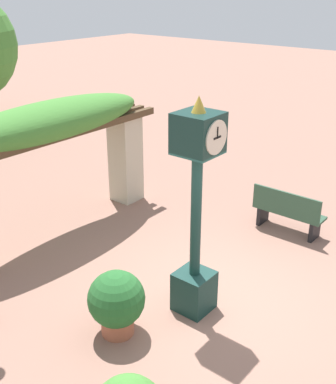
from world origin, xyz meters
TOP-DOWN VIEW (x-y plane):
  - ground_plane at (0.00, 0.00)m, footprint 60.00×60.00m
  - pedestal_clock at (-0.38, 0.07)m, footprint 0.55×0.60m
  - pergola at (0.00, 3.63)m, footprint 4.97×1.15m
  - potted_plant_near_left at (-1.50, 0.58)m, footprint 0.80×0.80m
  - park_bench at (2.73, 0.09)m, footprint 0.42×1.39m

SIDE VIEW (x-z plane):
  - ground_plane at x=0.00m, z-range 0.00..0.00m
  - park_bench at x=2.73m, z-range -0.02..0.87m
  - potted_plant_near_left at x=-1.50m, z-range 0.04..1.00m
  - pedestal_clock at x=-0.38m, z-range -0.02..3.22m
  - pergola at x=0.00m, z-range 0.62..3.20m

